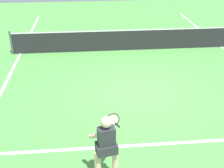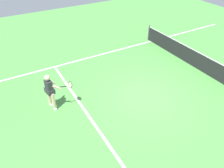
% 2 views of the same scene
% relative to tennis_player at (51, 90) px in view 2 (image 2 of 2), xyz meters
% --- Properties ---
extents(ground_plane, '(28.03, 28.03, 0.00)m').
position_rel_tennis_player_xyz_m(ground_plane, '(1.32, 3.68, -0.85)').
color(ground_plane, '#4C9342').
extents(service_line_marking, '(8.73, 0.10, 0.01)m').
position_rel_tennis_player_xyz_m(service_line_marking, '(1.32, 1.01, -0.84)').
color(service_line_marking, white).
rests_on(service_line_marking, ground).
extents(sideline_left_marking, '(0.10, 19.56, 0.01)m').
position_rel_tennis_player_xyz_m(sideline_left_marking, '(-3.05, 3.68, -0.84)').
color(sideline_left_marking, white).
rests_on(sideline_left_marking, ground).
extents(court_net, '(9.41, 0.08, 0.98)m').
position_rel_tennis_player_xyz_m(court_net, '(1.32, 7.37, -0.39)').
color(court_net, '#4C4C51').
rests_on(court_net, ground).
extents(tennis_player, '(0.70, 1.03, 1.55)m').
position_rel_tennis_player_xyz_m(tennis_player, '(0.00, 0.00, 0.00)').
color(tennis_player, beige).
rests_on(tennis_player, ground).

